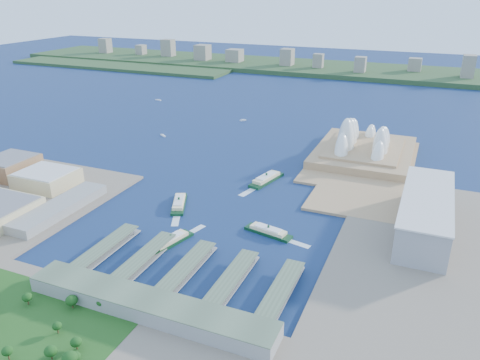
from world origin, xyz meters
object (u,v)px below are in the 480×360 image
at_px(opera_house, 366,136).
at_px(ferry_b, 266,177).
at_px(ferry_c, 171,239).
at_px(ferry_d, 268,230).
at_px(toaster_building, 425,213).
at_px(ferry_a, 179,201).

relative_size(opera_house, ferry_b, 3.05).
xyz_separation_m(ferry_c, ferry_d, (78.99, 53.86, -0.06)).
height_order(toaster_building, ferry_a, toaster_building).
relative_size(ferry_b, ferry_d, 1.20).
xyz_separation_m(opera_house, ferry_d, (-50.29, -263.48, -27.33)).
bearing_deg(ferry_a, ferry_c, -89.76).
height_order(opera_house, ferry_d, opera_house).
bearing_deg(toaster_building, ferry_c, -151.85).
relative_size(ferry_a, ferry_d, 1.07).
xyz_separation_m(opera_house, ferry_c, (-129.28, -317.34, -27.28)).
bearing_deg(toaster_building, ferry_d, -155.65).
relative_size(ferry_a, ferry_b, 0.89).
bearing_deg(ferry_c, toaster_building, -136.83).
relative_size(ferry_c, ferry_d, 1.01).
distance_m(opera_house, ferry_a, 293.03).
bearing_deg(ferry_d, toaster_building, -53.72).
bearing_deg(ferry_c, opera_house, -97.15).
distance_m(opera_house, ferry_b, 171.31).
xyz_separation_m(ferry_a, ferry_b, (66.17, 103.19, 0.60)).
relative_size(ferry_b, ferry_c, 1.18).
bearing_deg(opera_house, ferry_d, -100.81).
bearing_deg(opera_house, ferry_c, -112.17).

